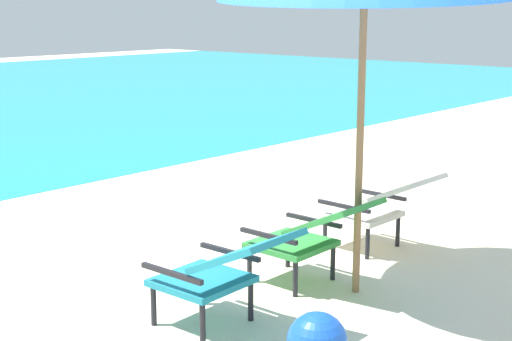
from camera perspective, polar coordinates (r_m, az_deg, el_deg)
name	(u,v)px	position (r m, az deg, el deg)	size (l,w,h in m)	color
ground_plane	(14,193)	(8.49, -17.75, -1.63)	(40.00, 40.00, 0.00)	beige
lounge_chair_left	(223,268)	(4.62, -2.53, -7.32)	(0.57, 0.89, 0.68)	teal
lounge_chair_center	(311,232)	(5.33, 4.17, -4.64)	(0.56, 0.88, 0.68)	#338E3D
lounge_chair_right	(380,203)	(6.16, 9.35, -2.46)	(0.56, 0.88, 0.68)	silver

